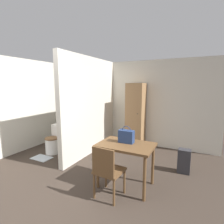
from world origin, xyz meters
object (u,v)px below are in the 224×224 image
Objects in this scene: wooden_chair at (107,170)px; space_heater at (184,161)px; toilet at (54,141)px; handbag at (126,136)px; wooden_cabinet at (136,115)px; dining_table at (126,150)px.

wooden_chair reaches higher than space_heater.
toilet reaches higher than space_heater.
handbag is 0.16× the size of wooden_cabinet.
wooden_cabinet is at bearing 143.40° from space_heater.
dining_table is 1.32× the size of toilet.
wooden_cabinet reaches higher than dining_table.
dining_table is at bearing -14.61° from toilet.
toilet is 2.39× the size of handbag.
handbag reaches higher than toilet.
wooden_cabinet is at bearing 104.37° from handbag.
space_heater is (0.90, 0.98, -0.42)m from dining_table.
dining_table is 1.40m from space_heater.
wooden_chair is (-0.12, -0.46, -0.19)m from dining_table.
wooden_cabinet is (-0.41, 2.50, 0.45)m from wooden_chair.
handbag is at bearing 82.93° from wooden_chair.
wooden_cabinet is at bearing 102.32° from wooden_chair.
wooden_chair is 1.75× the size of space_heater.
dining_table is at bearing -132.43° from space_heater.
wooden_cabinet is at bearing 104.56° from dining_table.
handbag is (-0.03, 0.08, 0.23)m from dining_table.
dining_table is 0.51m from wooden_chair.
wooden_chair is at bearing -125.34° from space_heater.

